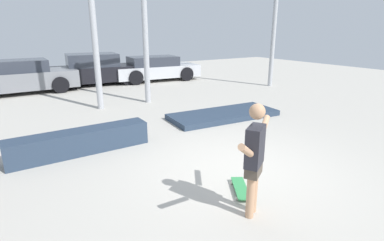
# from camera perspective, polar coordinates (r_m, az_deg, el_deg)

# --- Properties ---
(ground_plane) EXTENTS (36.00, 36.00, 0.00)m
(ground_plane) POSITION_cam_1_polar(r_m,az_deg,el_deg) (5.91, 8.71, -9.26)
(ground_plane) COLOR #B2ADA3
(skateboarder) EXTENTS (1.25, 0.83, 1.66)m
(skateboarder) POSITION_cam_1_polar(r_m,az_deg,el_deg) (4.24, 11.80, -6.50)
(skateboarder) COLOR tan
(skateboarder) RESTS_ON ground_plane
(skateboard) EXTENTS (0.56, 0.75, 0.08)m
(skateboard) POSITION_cam_1_polar(r_m,az_deg,el_deg) (5.16, 9.25, -12.61)
(skateboard) COLOR #338C4C
(skateboard) RESTS_ON ground_plane
(grind_box) EXTENTS (2.94, 0.59, 0.51)m
(grind_box) POSITION_cam_1_polar(r_m,az_deg,el_deg) (6.95, -20.43, -3.79)
(grind_box) COLOR #28384C
(grind_box) RESTS_ON ground_plane
(manual_pad) EXTENTS (3.45, 1.57, 0.16)m
(manual_pad) POSITION_cam_1_polar(r_m,az_deg,el_deg) (9.24, 6.04, 1.10)
(manual_pad) COLOR #28384C
(manual_pad) RESTS_ON ground_plane
(canopy_support_right) EXTENTS (6.55, 0.20, 5.42)m
(canopy_support_right) POSITION_cam_1_polar(r_m,az_deg,el_deg) (12.62, 5.11, 20.69)
(canopy_support_right) COLOR #A5A8AD
(canopy_support_right) RESTS_ON ground_plane
(parked_car_grey) EXTENTS (4.27, 1.94, 1.39)m
(parked_car_grey) POSITION_cam_1_polar(r_m,az_deg,el_deg) (14.57, -29.77, 7.20)
(parked_car_grey) COLOR slate
(parked_car_grey) RESTS_ON ground_plane
(parked_car_black) EXTENTS (4.33, 2.34, 1.49)m
(parked_car_black) POSITION_cam_1_polar(r_m,az_deg,el_deg) (15.50, -17.89, 9.19)
(parked_car_black) COLOR black
(parked_car_black) RESTS_ON ground_plane
(parked_car_silver) EXTENTS (4.55, 2.22, 1.26)m
(parked_car_silver) POSITION_cam_1_polar(r_m,az_deg,el_deg) (16.05, -6.97, 9.79)
(parked_car_silver) COLOR #B7BABF
(parked_car_silver) RESTS_ON ground_plane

